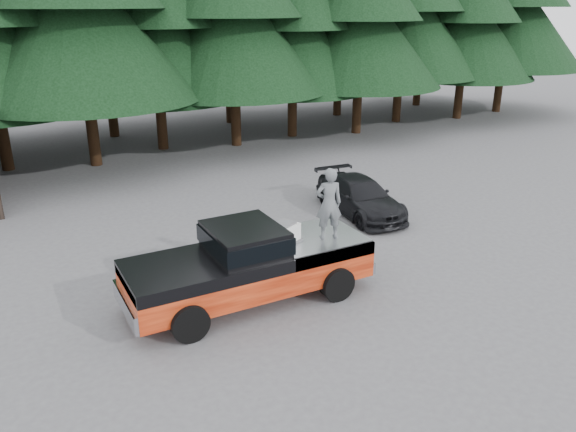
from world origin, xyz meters
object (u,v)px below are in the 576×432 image
pickup_truck (250,275)px  man_on_bed (329,204)px  air_compressor (284,234)px  parked_car (360,197)px

pickup_truck → man_on_bed: bearing=-7.8°
air_compressor → man_on_bed: man_on_bed is taller
man_on_bed → air_compressor: bearing=3.0°
air_compressor → man_on_bed: (1.08, -0.26, 0.67)m
pickup_truck → parked_car: (5.80, 3.67, -0.06)m
air_compressor → parked_car: bearing=12.2°
man_on_bed → pickup_truck: bearing=8.6°
pickup_truck → air_compressor: bearing=-1.2°
man_on_bed → parked_car: size_ratio=0.43×
pickup_truck → air_compressor: size_ratio=9.34×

